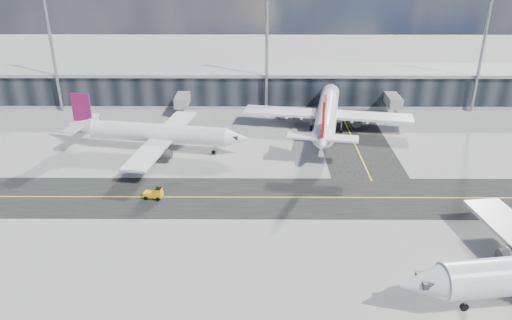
% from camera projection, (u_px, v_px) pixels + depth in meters
% --- Properties ---
extents(ground, '(300.00, 300.00, 0.00)m').
position_uv_depth(ground, '(270.00, 210.00, 78.14)').
color(ground, gray).
rests_on(ground, ground).
extents(taxiway_lanes, '(180.00, 63.00, 0.03)m').
position_uv_depth(taxiway_lanes, '(291.00, 179.00, 87.90)').
color(taxiway_lanes, black).
rests_on(taxiway_lanes, ground).
extents(terminal_concourse, '(152.00, 19.80, 8.80)m').
position_uv_depth(terminal_concourse, '(266.00, 87.00, 126.49)').
color(terminal_concourse, black).
rests_on(terminal_concourse, ground).
extents(floodlight_masts, '(102.50, 0.70, 28.90)m').
position_uv_depth(floodlight_masts, '(267.00, 47.00, 115.43)').
color(floodlight_masts, gray).
rests_on(floodlight_masts, ground).
extents(airliner_af, '(36.95, 31.65, 10.96)m').
position_uv_depth(airliner_af, '(156.00, 133.00, 98.25)').
color(airliner_af, white).
rests_on(airliner_af, ground).
extents(airliner_redtail, '(37.07, 43.26, 12.84)m').
position_uv_depth(airliner_redtail, '(327.00, 112.00, 107.84)').
color(airliner_redtail, white).
rests_on(airliner_redtail, ground).
extents(baggage_tug, '(3.25, 1.98, 1.92)m').
position_uv_depth(baggage_tug, '(155.00, 193.00, 80.99)').
color(baggage_tug, '#F6AC0C').
rests_on(baggage_tug, ground).
extents(service_van, '(2.68, 5.50, 1.51)m').
position_uv_depth(service_van, '(282.00, 113.00, 117.89)').
color(service_van, white).
rests_on(service_van, ground).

